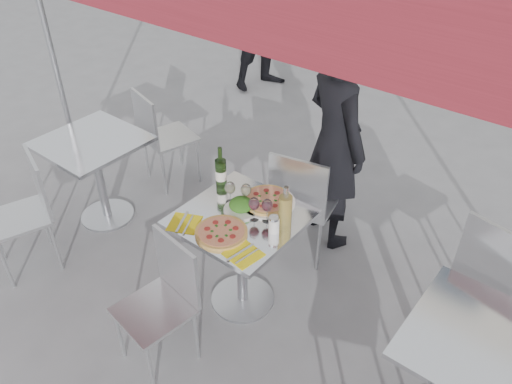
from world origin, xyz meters
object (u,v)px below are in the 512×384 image
Objects in this scene: chair_far at (302,198)px; carafe at (285,211)px; wine_bottle at (221,172)px; main_table at (241,242)px; salad_plate at (241,206)px; wineglass_red_b at (267,206)px; pizza_far at (267,201)px; wineglass_white_a at (230,188)px; napkin_left at (184,223)px; wineglass_red_a at (254,204)px; sugar_shaker at (274,224)px; wineglass_white_b at (246,191)px; chair_near at (165,294)px; side_table_left at (96,163)px; side_chair_rfar at (500,279)px; side_chair_lfar at (159,132)px; woman_diner at (334,143)px; side_table_right at (477,370)px; side_chair_lnear at (28,205)px; napkin_right at (243,254)px; pedestrian_a at (268,17)px; pizza_near at (221,232)px.

chair_far is 0.66m from carafe.
main_table is at bearing -28.68° from wine_bottle.
salad_plate is 0.32m from carafe.
wineglass_red_b reaches higher than salad_plate.
pizza_far is 0.18m from salad_plate.
salad_plate is 0.13m from wineglass_white_a.
wineglass_red_b is at bearing 16.49° from napkin_left.
wineglass_white_a is 1.00× the size of wineglass_red_a.
wineglass_red_a is at bearing 23.34° from main_table.
carafe is 0.10m from sugar_shaker.
wineglass_white_b is at bearing 25.88° from wineglass_white_a.
wineglass_red_a reaches higher than pizza_far.
wineglass_white_a reaches higher than chair_near.
wineglass_red_a is at bearing 1.22° from side_table_left.
carafe is at bearing 37.34° from side_chair_rfar.
side_chair_lfar is 0.54× the size of woman_diner.
side_chair_lfar is 5.75× the size of wineglass_white_b.
woman_diner is (-1.34, 0.36, 0.24)m from side_chair_rfar.
main_table is at bearing -52.20° from salad_plate.
side_table_right is 4.76× the size of wineglass_white_a.
sugar_shaker is at bearing 39.98° from side_chair_lnear.
side_chair_lnear is at bearing 35.69° from side_chair_rfar.
carafe reaches higher than sugar_shaker.
wineglass_white_a is at bearing 31.79° from side_chair_rfar.
chair_near is at bearing -124.85° from napkin_right.
side_table_right is 4.76× the size of wineglass_red_b.
pizza_far is at bearing 35.40° from napkin_left.
salad_plate is at bearing -78.20° from wineglass_white_b.
woman_diner is 0.90m from wine_bottle.
woman_diner is at bearing -113.68° from pedestrian_a.
chair_far reaches higher than wineglass_red_a.
sugar_shaker is (0.24, 0.01, 0.26)m from main_table.
wineglass_red_b is (0.11, -0.14, 0.09)m from pizza_far.
wineglass_white_a and wineglass_red_b have the same top height.
pizza_near is at bearing -172.52° from side_table_right.
side_table_left is 3.41× the size of salad_plate.
side_table_left is at bearing 57.16° from woman_diner.
chair_near is 0.74m from wineglass_red_a.
pedestrian_a is at bearing 101.00° from side_table_left.
side_table_left is at bearing -177.14° from carafe.
side_chair_lnear reaches higher than pizza_far.
pizza_near is at bearing 75.84° from chair_far.
main_table is 0.45× the size of woman_diner.
main_table is 2.40× the size of pizza_near.
sugar_shaker is (-0.03, -0.07, -0.06)m from carafe.
chair_far is at bearing 89.62° from pizza_far.
chair_far is at bearing 71.29° from wineglass_white_a.
chair_near is at bearing -93.01° from napkin_left.
chair_far is 5.92× the size of wineglass_white_b.
wineglass_white_a is at bearing 102.55° from chair_near.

